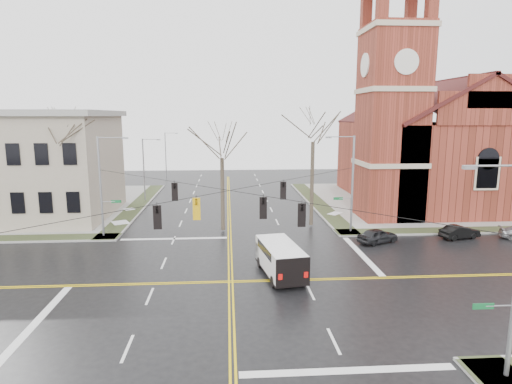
{
  "coord_description": "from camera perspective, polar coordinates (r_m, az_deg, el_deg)",
  "views": [
    {
      "loc": [
        -0.14,
        -27.13,
        10.94
      ],
      "look_at": [
        2.1,
        6.0,
        5.0
      ],
      "focal_mm": 30.0,
      "sensor_mm": 36.0,
      "label": 1
    }
  ],
  "objects": [
    {
      "name": "span_wires",
      "position": [
        27.54,
        -3.53,
        0.2
      ],
      "size": [
        23.02,
        23.02,
        0.03
      ],
      "color": "black",
      "rests_on": "ground"
    },
    {
      "name": "civic_building_a",
      "position": [
        52.23,
        -28.63,
        2.92
      ],
      "size": [
        18.0,
        14.0,
        11.0
      ],
      "primitive_type": "cube",
      "color": "gray",
      "rests_on": "ground"
    },
    {
      "name": "traffic_signals",
      "position": [
        27.02,
        -3.5,
        -1.61
      ],
      "size": [
        8.21,
        8.26,
        1.3
      ],
      "color": "black",
      "rests_on": "ground"
    },
    {
      "name": "signal_pole_nw",
      "position": [
        40.66,
        -19.8,
        1.06
      ],
      "size": [
        2.75,
        0.22,
        9.0
      ],
      "color": "gray",
      "rests_on": "ground"
    },
    {
      "name": "parked_car_b",
      "position": [
        42.85,
        25.52,
        -4.83
      ],
      "size": [
        3.92,
        2.23,
        1.22
      ],
      "primitive_type": "imported",
      "rotation": [
        0.0,
        0.0,
        1.84
      ],
      "color": "black",
      "rests_on": "ground"
    },
    {
      "name": "signal_pole_ne",
      "position": [
        40.73,
        12.51,
        1.44
      ],
      "size": [
        2.75,
        0.22,
        9.0
      ],
      "color": "gray",
      "rests_on": "ground"
    },
    {
      "name": "sidewalks",
      "position": [
        29.22,
        -3.39,
        -11.71
      ],
      "size": [
        80.0,
        80.0,
        0.17
      ],
      "color": "gray",
      "rests_on": "ground"
    },
    {
      "name": "church",
      "position": [
        57.63,
        21.9,
        6.92
      ],
      "size": [
        24.28,
        27.48,
        27.5
      ],
      "color": "maroon",
      "rests_on": "ground"
    },
    {
      "name": "ground",
      "position": [
        29.25,
        -3.39,
        -11.85
      ],
      "size": [
        120.0,
        120.0,
        0.0
      ],
      "primitive_type": "plane",
      "color": "black",
      "rests_on": "ground"
    },
    {
      "name": "cargo_van",
      "position": [
        30.07,
        3.14,
        -8.57
      ],
      "size": [
        3.13,
        6.08,
        2.21
      ],
      "rotation": [
        0.0,
        0.0,
        0.16
      ],
      "color": "white",
      "rests_on": "ground"
    },
    {
      "name": "tree_nw_near",
      "position": [
        40.02,
        -4.57,
        5.18
      ],
      "size": [
        4.0,
        4.0,
        10.35
      ],
      "color": "#342B21",
      "rests_on": "ground"
    },
    {
      "name": "streetlight_north_b",
      "position": [
        76.13,
        -11.85,
        5.04
      ],
      "size": [
        2.3,
        0.2,
        8.0
      ],
      "color": "gray",
      "rests_on": "ground"
    },
    {
      "name": "tree_ne",
      "position": [
        42.08,
        7.62,
        7.4
      ],
      "size": [
        4.0,
        4.0,
        12.44
      ],
      "color": "#342B21",
      "rests_on": "ground"
    },
    {
      "name": "parked_car_a",
      "position": [
        38.89,
        15.91,
        -5.62
      ],
      "size": [
        4.06,
        2.93,
        1.28
      ],
      "primitive_type": "imported",
      "rotation": [
        0.0,
        0.0,
        1.99
      ],
      "color": "black",
      "rests_on": "ground"
    },
    {
      "name": "streetlight_north_a",
      "position": [
        56.49,
        -14.6,
        3.23
      ],
      "size": [
        2.3,
        0.2,
        8.0
      ],
      "color": "gray",
      "rests_on": "ground"
    },
    {
      "name": "tree_nw_far",
      "position": [
        43.08,
        -24.13,
        6.54
      ],
      "size": [
        4.0,
        4.0,
        12.31
      ],
      "color": "#342B21",
      "rests_on": "ground"
    },
    {
      "name": "road_markings",
      "position": [
        29.25,
        -3.39,
        -11.84
      ],
      "size": [
        100.0,
        100.0,
        0.01
      ],
      "color": "gold",
      "rests_on": "ground"
    }
  ]
}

